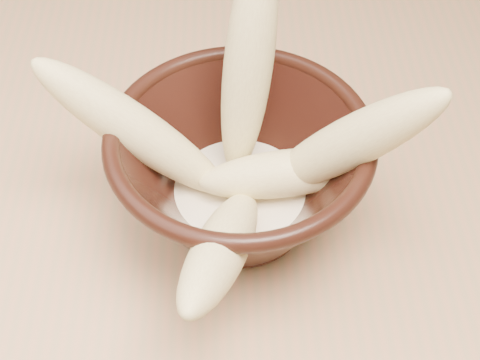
% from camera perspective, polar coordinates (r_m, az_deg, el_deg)
% --- Properties ---
extents(table, '(1.20, 0.80, 0.75)m').
position_cam_1_polar(table, '(0.68, -9.08, -0.91)').
color(table, tan).
rests_on(table, ground).
extents(bowl, '(0.20, 0.20, 0.11)m').
position_cam_1_polar(bowl, '(0.50, -0.00, 0.67)').
color(bowl, black).
rests_on(bowl, table).
extents(milk_puddle, '(0.11, 0.11, 0.02)m').
position_cam_1_polar(milk_puddle, '(0.52, -0.00, -1.20)').
color(milk_puddle, beige).
rests_on(milk_puddle, bowl).
extents(banana_upright, '(0.07, 0.10, 0.19)m').
position_cam_1_polar(banana_upright, '(0.49, 0.71, 9.78)').
color(banana_upright, '#D1BB7B').
rests_on(banana_upright, bowl).
extents(banana_left, '(0.16, 0.07, 0.14)m').
position_cam_1_polar(banana_left, '(0.49, -8.97, 4.25)').
color(banana_left, '#D1BB7B').
rests_on(banana_left, bowl).
extents(banana_right, '(0.14, 0.08, 0.15)m').
position_cam_1_polar(banana_right, '(0.47, 9.19, 3.05)').
color(banana_right, '#D1BB7B').
rests_on(banana_right, bowl).
extents(banana_across, '(0.13, 0.04, 0.04)m').
position_cam_1_polar(banana_across, '(0.50, 3.82, 0.55)').
color(banana_across, '#D1BB7B').
rests_on(banana_across, bowl).
extents(banana_front, '(0.08, 0.17, 0.11)m').
position_cam_1_polar(banana_front, '(0.44, -1.56, -5.76)').
color(banana_front, '#D1BB7B').
rests_on(banana_front, bowl).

